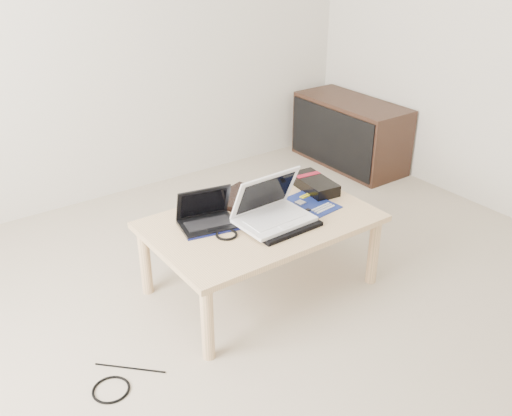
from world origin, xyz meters
TOP-DOWN VIEW (x-y plane):
  - ground at (0.00, 0.00)m, footprint 4.00×4.00m
  - coffee_table at (0.24, 0.50)m, footprint 1.10×0.70m
  - media_cabinet at (1.77, 1.45)m, footprint 0.41×0.90m
  - book at (0.28, 0.72)m, footprint 0.34×0.31m
  - netbook at (-0.00, 0.60)m, footprint 0.30×0.24m
  - tablet at (0.26, 0.50)m, footprint 0.24×0.18m
  - remote at (0.42, 0.57)m, footprint 0.06×0.21m
  - neoprene_sleeve at (0.28, 0.39)m, footprint 0.34×0.25m
  - white_laptop at (0.26, 0.44)m, footprint 0.36×0.26m
  - motherboard at (0.53, 0.48)m, footprint 0.24×0.29m
  - gpu_box at (0.68, 0.61)m, footprint 0.18×0.31m
  - cable_coil at (0.02, 0.46)m, footprint 0.12×0.12m
  - floor_cable_coil at (-0.69, 0.26)m, footprint 0.20×0.20m
  - floor_cable_trail at (-0.57, 0.33)m, footprint 0.23×0.23m

SIDE VIEW (x-z plane):
  - ground at x=0.00m, z-range 0.00..0.00m
  - floor_cable_trail at x=-0.57m, z-range 0.00..0.01m
  - floor_cable_coil at x=-0.69m, z-range 0.00..0.01m
  - media_cabinet at x=1.77m, z-range 0.00..0.50m
  - coffee_table at x=0.24m, z-range 0.15..0.55m
  - motherboard at x=0.53m, z-range 0.40..0.41m
  - cable_coil at x=0.02m, z-range 0.40..0.41m
  - tablet at x=0.26m, z-range 0.40..0.41m
  - remote at x=0.42m, z-range 0.40..0.42m
  - neoprene_sleeve at x=0.28m, z-range 0.40..0.42m
  - book at x=0.28m, z-range 0.40..0.43m
  - gpu_box at x=0.68m, z-range 0.40..0.46m
  - netbook at x=0.00m, z-range 0.35..0.53m
  - white_laptop at x=0.26m, z-range 0.35..0.59m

